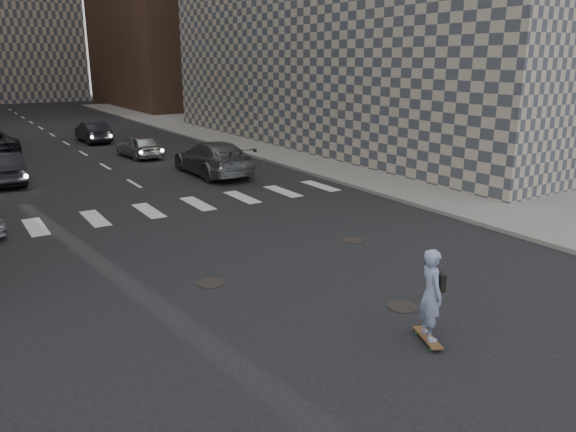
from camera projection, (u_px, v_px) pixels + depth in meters
name	position (u px, v px, depth m)	size (l,w,h in m)	color
ground	(301.00, 283.00, 14.52)	(160.00, 160.00, 0.00)	black
sidewalk_right	(317.00, 142.00, 38.21)	(13.00, 80.00, 0.15)	gray
manhole_a	(403.00, 307.00, 13.09)	(0.70, 0.70, 0.02)	black
manhole_b	(211.00, 283.00, 14.47)	(0.70, 0.70, 0.02)	black
manhole_c	(353.00, 240.00, 17.83)	(0.70, 0.70, 0.02)	black
skateboarder	(431.00, 294.00, 11.22)	(0.68, 1.03, 2.01)	brown
traffic_car_a	(4.00, 168.00, 25.79)	(1.51, 4.32, 1.42)	black
traffic_car_b	(212.00, 158.00, 27.74)	(2.32, 5.70, 1.65)	#55575C
traffic_car_d	(139.00, 146.00, 32.54)	(1.57, 3.90, 1.33)	#AFB3B6
traffic_car_e	(93.00, 132.00, 38.39)	(1.50, 4.29, 1.41)	black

